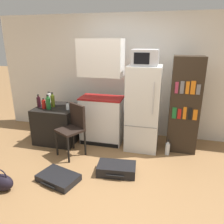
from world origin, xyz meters
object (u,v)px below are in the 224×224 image
(side_table, at_px, (58,124))
(microwave, at_px, (145,57))
(suitcase_large_flat, at_px, (117,169))
(bottle_wine_dark, at_px, (39,102))
(bottle_milk_white, at_px, (49,97))
(handbag, at_px, (1,182))
(bookshelf, at_px, (185,106))
(chair, at_px, (74,125))
(water_bottle_front, at_px, (167,148))
(bottle_ketchup_red, at_px, (44,104))
(refrigerator, at_px, (143,109))
(bottle_olive_oil, at_px, (53,101))
(suitcase_small_flat, at_px, (58,178))
(bottle_green_tall, at_px, (48,103))
(bowl, at_px, (48,102))
(kitchen_hutch, at_px, (102,98))
(bottle_clear_short, at_px, (68,107))

(side_table, relative_size, microwave, 1.81)
(suitcase_large_flat, bearing_deg, bottle_wine_dark, 150.33)
(microwave, bearing_deg, bottle_milk_white, 173.91)
(microwave, height_order, handbag, microwave)
(bottle_milk_white, bearing_deg, bookshelf, -2.44)
(bottle_wine_dark, bearing_deg, chair, -21.48)
(suitcase_large_flat, distance_m, handbag, 1.68)
(water_bottle_front, bearing_deg, bottle_ketchup_red, -178.16)
(bottle_ketchup_red, height_order, chair, bottle_ketchup_red)
(refrigerator, relative_size, microwave, 3.56)
(bottle_olive_oil, distance_m, bottle_milk_white, 0.44)
(bottle_ketchup_red, distance_m, suitcase_small_flat, 1.61)
(bottle_green_tall, xyz_separation_m, bottle_wine_dark, (-0.24, 0.06, -0.01))
(bottle_olive_oil, xyz_separation_m, suitcase_small_flat, (0.72, -1.28, -0.80))
(microwave, height_order, bottle_milk_white, microwave)
(bottle_olive_oil, bearing_deg, bowl, 139.06)
(refrigerator, bearing_deg, kitchen_hutch, 176.50)
(microwave, height_order, bookshelf, microwave)
(bottle_clear_short, xyz_separation_m, bottle_milk_white, (-0.64, 0.43, 0.03))
(kitchen_hutch, distance_m, bottle_wine_dark, 1.26)
(suitcase_large_flat, bearing_deg, bookshelf, 41.24)
(refrigerator, xyz_separation_m, bottle_ketchup_red, (-1.91, -0.26, 0.02))
(refrigerator, height_order, water_bottle_front, refrigerator)
(handbag, bearing_deg, bottle_clear_short, 78.47)
(kitchen_hutch, relative_size, refrigerator, 1.28)
(bottle_olive_oil, xyz_separation_m, water_bottle_front, (2.30, -0.07, -0.73))
(refrigerator, distance_m, bookshelf, 0.75)
(bottle_green_tall, distance_m, bottle_ketchup_red, 0.11)
(bottle_ketchup_red, xyz_separation_m, water_bottle_front, (2.42, 0.08, -0.69))
(handbag, bearing_deg, suitcase_small_flat, 29.45)
(side_table, distance_m, handbag, 1.70)
(microwave, xyz_separation_m, bottle_milk_white, (-2.07, 0.22, -0.91))
(bottle_ketchup_red, height_order, suitcase_small_flat, bottle_ketchup_red)
(bottle_green_tall, bearing_deg, water_bottle_front, 2.14)
(handbag, bearing_deg, bottle_milk_white, 99.07)
(bottle_ketchup_red, bearing_deg, bottle_clear_short, 5.37)
(microwave, bearing_deg, bookshelf, 7.77)
(bookshelf, bearing_deg, bottle_olive_oil, -175.12)
(bowl, relative_size, handbag, 0.37)
(bottle_milk_white, bearing_deg, water_bottle_front, -8.90)
(side_table, relative_size, handbag, 2.24)
(bottle_olive_oil, height_order, bottle_clear_short, bottle_olive_oil)
(bottle_green_tall, distance_m, suitcase_large_flat, 1.87)
(handbag, bearing_deg, bookshelf, 37.08)
(bookshelf, distance_m, bottle_olive_oil, 2.54)
(refrigerator, xyz_separation_m, bottle_wine_dark, (-2.05, -0.21, 0.04))
(refrigerator, xyz_separation_m, microwave, (-0.00, -0.00, 0.93))
(kitchen_hutch, distance_m, suitcase_small_flat, 1.72)
(bottle_milk_white, xyz_separation_m, bowl, (0.03, -0.13, -0.07))
(bottle_ketchup_red, xyz_separation_m, suitcase_small_flat, (0.84, -1.14, -0.76))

